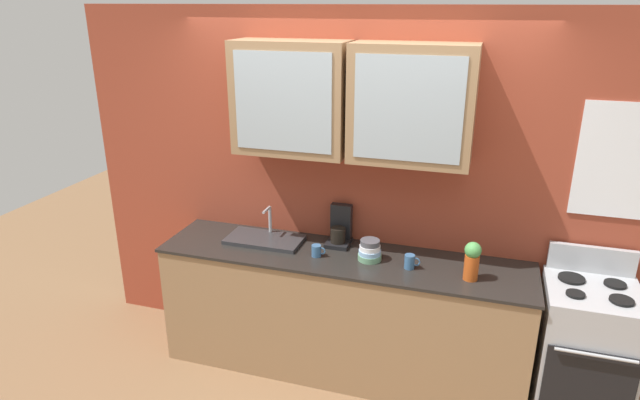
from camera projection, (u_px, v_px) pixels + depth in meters
name	position (u px, v px, depth m)	size (l,w,h in m)	color
ground_plane	(340.00, 366.00, 4.13)	(10.00, 10.00, 0.00)	brown
back_wall_unit	(355.00, 169.00, 3.88)	(4.24, 0.44, 2.59)	#993D28
counter	(341.00, 313.00, 3.97)	(2.62, 0.61, 0.93)	#93704C
stove_range	(583.00, 353.00, 3.51)	(0.56, 0.60, 1.11)	#ADAFB5
sink_faucet	(265.00, 239.00, 4.03)	(0.56, 0.29, 0.24)	#2D2D30
bowl_stack	(370.00, 251.00, 3.73)	(0.16, 0.16, 0.15)	#669972
vase	(472.00, 260.00, 3.44)	(0.11, 0.11, 0.26)	#BF4C19
cup_near_sink	(317.00, 251.00, 3.79)	(0.10, 0.07, 0.08)	#38608C
cup_near_bowls	(410.00, 262.00, 3.61)	(0.11, 0.07, 0.10)	#38608C
coffee_maker	(340.00, 230.00, 3.97)	(0.17, 0.20, 0.29)	black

